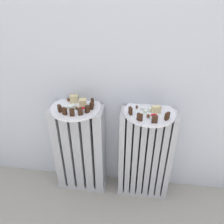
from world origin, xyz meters
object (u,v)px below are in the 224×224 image
at_px(jam_bowl_right, 154,117).
at_px(plate_right, 149,112).
at_px(radiator_right, 145,156).
at_px(jam_bowl_left, 82,110).
at_px(radiator_left, 80,150).
at_px(fork, 154,109).
at_px(plate_left, 76,108).

bearing_deg(jam_bowl_right, plate_right, 105.55).
bearing_deg(radiator_right, jam_bowl_left, -173.08).
bearing_deg(jam_bowl_left, radiator_left, 135.51).
bearing_deg(fork, jam_bowl_left, -169.88).
bearing_deg(plate_left, plate_right, 0.00).
relative_size(radiator_right, plate_left, 2.17).
bearing_deg(fork, radiator_left, -176.63).
height_order(radiator_left, plate_right, plate_right).
height_order(plate_left, plate_right, same).
distance_m(jam_bowl_left, fork, 0.42).
xyz_separation_m(plate_right, jam_bowl_left, (-0.38, -0.05, 0.02)).
bearing_deg(fork, radiator_right, -136.86).
bearing_deg(plate_right, radiator_right, 0.00).
xyz_separation_m(jam_bowl_right, fork, (0.01, 0.10, -0.01)).
bearing_deg(radiator_left, plate_left, 180.00).
distance_m(plate_left, jam_bowl_left, 0.07).
xyz_separation_m(radiator_left, radiator_right, (0.43, 0.00, 0.00)).
bearing_deg(plate_left, fork, 3.37).
distance_m(plate_left, jam_bowl_right, 0.46).
height_order(plate_left, fork, fork).
distance_m(plate_right, jam_bowl_left, 0.39).
bearing_deg(plate_left, radiator_left, 0.00).
distance_m(radiator_left, jam_bowl_left, 0.35).
relative_size(radiator_right, plate_right, 2.17).
xyz_separation_m(radiator_left, plate_right, (0.43, 0.00, 0.33)).
height_order(radiator_right, plate_left, plate_left).
xyz_separation_m(radiator_right, jam_bowl_left, (-0.38, -0.05, 0.35)).
bearing_deg(plate_right, fork, 43.14).
distance_m(radiator_left, plate_right, 0.54).
bearing_deg(plate_right, jam_bowl_left, -173.08).
distance_m(radiator_left, jam_bowl_right, 0.58).
bearing_deg(jam_bowl_left, jam_bowl_right, -4.09).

